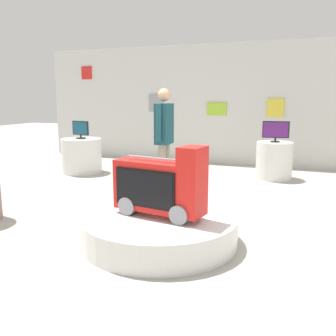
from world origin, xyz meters
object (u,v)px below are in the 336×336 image
object	(u,v)px
main_display_pedestal	(159,229)
tv_on_right_rear	(80,129)
shopper_browsing_near_truck	(164,135)
display_pedestal_right_rear	(82,156)
novelty_firetruck_tv	(161,188)
display_pedestal_left_rear	(274,160)
tv_on_left_rear	(276,131)

from	to	relation	value
main_display_pedestal	tv_on_right_rear	size ratio (longest dim) A/B	4.09
tv_on_right_rear	shopper_browsing_near_truck	xyz separation A→B (m)	(2.41, -1.26, 0.09)
display_pedestal_right_rear	shopper_browsing_near_truck	bearing A→B (deg)	-27.69
novelty_firetruck_tv	display_pedestal_left_rear	size ratio (longest dim) A/B	1.45
display_pedestal_right_rear	shopper_browsing_near_truck	distance (m)	2.80
novelty_firetruck_tv	shopper_browsing_near_truck	bearing A→B (deg)	110.57
tv_on_right_rear	shopper_browsing_near_truck	distance (m)	2.72
display_pedestal_left_rear	tv_on_left_rear	xyz separation A→B (m)	(-0.00, -0.00, 0.59)
novelty_firetruck_tv	tv_on_left_rear	xyz separation A→B (m)	(0.83, 3.94, 0.32)
display_pedestal_left_rear	tv_on_left_rear	bearing A→B (deg)	-94.83
novelty_firetruck_tv	shopper_browsing_near_truck	size ratio (longest dim) A/B	0.61
novelty_firetruck_tv	tv_on_right_rear	size ratio (longest dim) A/B	2.51
main_display_pedestal	display_pedestal_left_rear	bearing A→B (deg)	77.88
shopper_browsing_near_truck	main_display_pedestal	bearing A→B (deg)	-69.85
main_display_pedestal	tv_on_left_rear	distance (m)	4.10
main_display_pedestal	display_pedestal_right_rear	bearing A→B (deg)	134.94
tv_on_left_rear	display_pedestal_right_rear	world-z (taller)	tv_on_left_rear
tv_on_right_rear	novelty_firetruck_tv	bearing A→B (deg)	-44.95
shopper_browsing_near_truck	tv_on_right_rear	bearing A→B (deg)	152.37
display_pedestal_right_rear	tv_on_right_rear	xyz separation A→B (m)	(0.00, -0.00, 0.56)
tv_on_right_rear	main_display_pedestal	bearing A→B (deg)	-45.03
display_pedestal_right_rear	shopper_browsing_near_truck	size ratio (longest dim) A/B	0.49
main_display_pedestal	tv_on_left_rear	xyz separation A→B (m)	(0.84, 3.93, 0.81)
main_display_pedestal	display_pedestal_right_rear	xyz separation A→B (m)	(-3.08, 3.09, 0.21)
novelty_firetruck_tv	display_pedestal_left_rear	xyz separation A→B (m)	(0.83, 3.95, -0.27)
shopper_browsing_near_truck	tv_on_left_rear	bearing A→B (deg)	54.37
main_display_pedestal	shopper_browsing_near_truck	distance (m)	2.12
tv_on_left_rear	display_pedestal_left_rear	bearing A→B (deg)	85.17
main_display_pedestal	display_pedestal_left_rear	world-z (taller)	display_pedestal_left_rear
tv_on_left_rear	tv_on_right_rear	world-z (taller)	tv_on_left_rear
main_display_pedestal	novelty_firetruck_tv	bearing A→B (deg)	-27.56
tv_on_left_rear	shopper_browsing_near_truck	distance (m)	2.60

